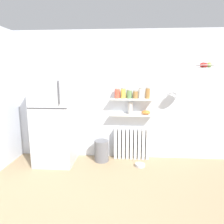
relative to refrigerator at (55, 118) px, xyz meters
name	(u,v)px	position (x,y,z in m)	size (l,w,h in m)	color
ground_plane	(119,199)	(1.30, -1.15, -0.91)	(7.04, 7.04, 0.00)	#9E8460
back_wall	(122,96)	(1.30, 0.40, 0.39)	(7.04, 0.10, 2.60)	silver
refrigerator	(55,118)	(0.00, 0.00, 0.00)	(0.73, 0.74, 1.82)	#B7BABF
radiator	(131,144)	(1.50, 0.27, -0.59)	(0.72, 0.12, 0.63)	white
wall_shelf_lower	(132,115)	(1.50, 0.24, 0.03)	(0.86, 0.22, 0.03)	white
wall_shelf_upper	(132,99)	(1.50, 0.24, 0.35)	(0.86, 0.22, 0.03)	white
storage_jar_0	(117,93)	(1.21, 0.24, 0.46)	(0.10, 0.10, 0.20)	#C64C38
storage_jar_1	(123,93)	(1.33, 0.24, 0.46)	(0.10, 0.10, 0.21)	yellow
storage_jar_2	(129,94)	(1.44, 0.24, 0.45)	(0.10, 0.10, 0.18)	#5B7F4C
storage_jar_3	(135,94)	(1.56, 0.24, 0.44)	(0.10, 0.10, 0.16)	olive
storage_jar_4	(142,93)	(1.68, 0.24, 0.47)	(0.12, 0.12, 0.22)	silver
storage_jar_5	(148,93)	(1.80, 0.24, 0.47)	(0.09, 0.09, 0.22)	olive
vase	(130,108)	(1.47, 0.24, 0.16)	(0.09, 0.09, 0.24)	#B2ADA8
shelf_bowl	(146,112)	(1.78, 0.24, 0.08)	(0.18, 0.18, 0.08)	orange
trash_bin	(102,151)	(0.90, 0.10, -0.70)	(0.29, 0.29, 0.43)	slate
pet_food_bowl	(140,165)	(1.67, -0.10, -0.89)	(0.19, 0.19, 0.05)	#B7B7BC
hanging_fruit_basket	(205,66)	(2.67, -0.24, 0.98)	(0.29, 0.29, 0.09)	#B2B2B7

